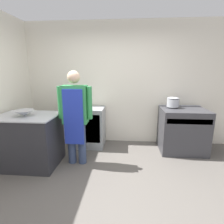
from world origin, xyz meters
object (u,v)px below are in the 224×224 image
at_px(person_cook, 75,114).
at_px(mixing_bowl, 24,113).
at_px(stove, 182,130).
at_px(stock_pot, 173,102).
at_px(fridge_unit, 90,127).

relative_size(person_cook, mixing_bowl, 5.07).
bearing_deg(stove, stock_pot, 147.77).
bearing_deg(person_cook, mixing_bowl, -169.41).
bearing_deg(fridge_unit, mixing_bowl, -133.09).
xyz_separation_m(fridge_unit, mixing_bowl, (-0.89, -0.96, 0.53)).
height_order(stove, stock_pot, stock_pot).
distance_m(fridge_unit, mixing_bowl, 1.41).
distance_m(fridge_unit, stock_pot, 1.86).
bearing_deg(stock_pot, mixing_bowl, -159.85).
bearing_deg(stove, mixing_bowl, -163.47).
xyz_separation_m(mixing_bowl, stock_pot, (2.67, 0.98, 0.06)).
height_order(stove, person_cook, person_cook).
relative_size(stove, stock_pot, 3.74).
relative_size(stove, fridge_unit, 1.06).
height_order(person_cook, stock_pot, person_cook).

